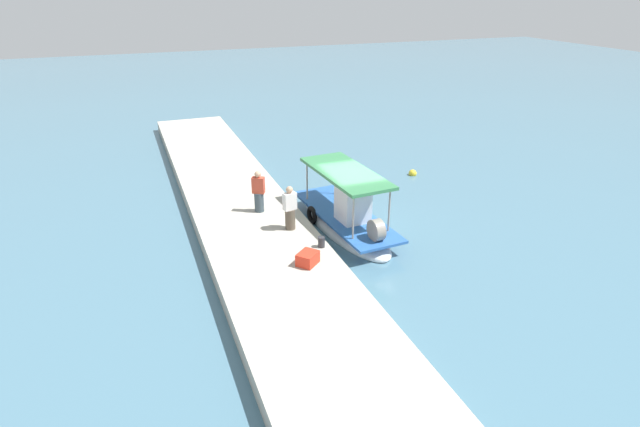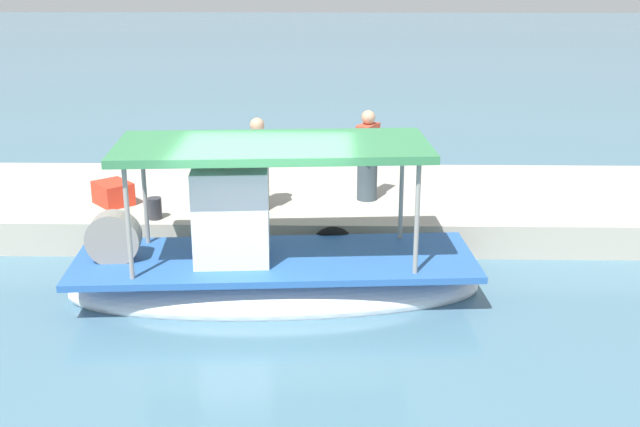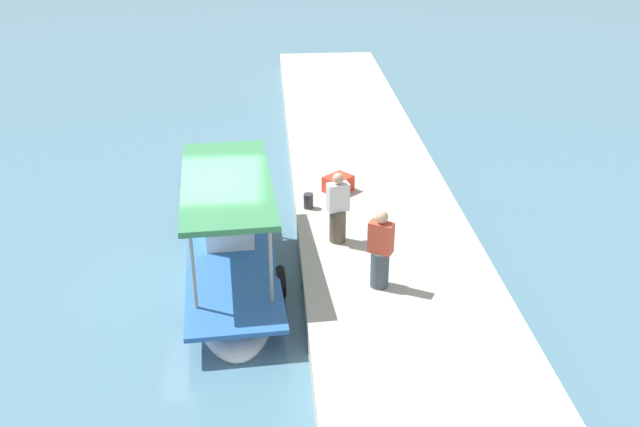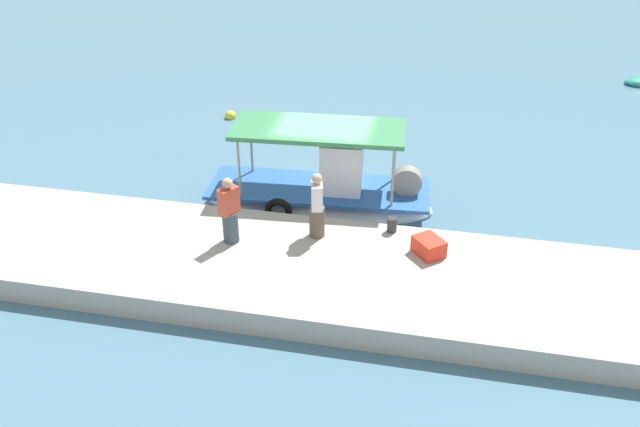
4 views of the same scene
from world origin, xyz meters
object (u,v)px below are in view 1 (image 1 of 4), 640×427
at_px(fisherman_near_bollard, 290,210).
at_px(marker_buoy, 413,173).
at_px(main_fishing_boat, 346,219).
at_px(fisherman_by_crate, 259,193).
at_px(mooring_bollard, 321,242).
at_px(cargo_crate, 308,258).

xyz_separation_m(fisherman_near_bollard, marker_buoy, (-4.90, 8.08, -1.28)).
bearing_deg(main_fishing_boat, marker_buoy, 128.71).
distance_m(fisherman_by_crate, marker_buoy, 9.31).
relative_size(main_fishing_boat, mooring_bollard, 17.04).
bearing_deg(marker_buoy, cargo_crate, -47.67).
xyz_separation_m(main_fishing_boat, cargo_crate, (3.07, -2.69, 0.37)).
height_order(mooring_bollard, cargo_crate, cargo_crate).
relative_size(fisherman_by_crate, cargo_crate, 2.47).
bearing_deg(marker_buoy, fisherman_by_crate, -71.44).
relative_size(main_fishing_boat, fisherman_near_bollard, 3.83).
distance_m(main_fishing_boat, cargo_crate, 4.10).
bearing_deg(fisherman_near_bollard, main_fishing_boat, 98.38).
height_order(main_fishing_boat, cargo_crate, main_fishing_boat).
relative_size(fisherman_by_crate, mooring_bollard, 4.48).
distance_m(mooring_bollard, marker_buoy, 10.08).
relative_size(main_fishing_boat, marker_buoy, 15.87).
xyz_separation_m(fisherman_by_crate, marker_buoy, (-2.94, 8.75, -1.28)).
bearing_deg(mooring_bollard, marker_buoy, 131.54).
bearing_deg(fisherman_by_crate, marker_buoy, 108.56).
bearing_deg(mooring_bollard, fisherman_near_bollard, -162.49).
bearing_deg(fisherman_near_bollard, fisherman_by_crate, -161.41).
xyz_separation_m(mooring_bollard, cargo_crate, (0.95, -0.84, 0.02)).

